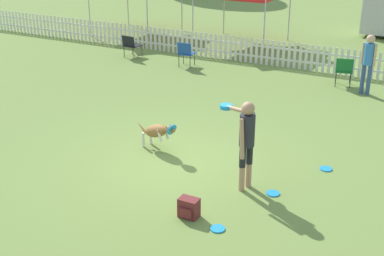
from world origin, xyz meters
The scene contains 12 objects.
ground_plane centered at (0.00, 0.00, 0.00)m, with size 240.00×240.00×0.00m, color olive.
handler_person centered at (1.61, -0.33, 1.07)m, with size 0.91×0.88×1.70m.
leaping_dog centered at (-0.67, 0.35, 0.44)m, with size 1.17×0.53×0.73m.
frisbee_near_handler centered at (2.79, 1.11, 0.01)m, with size 0.24×0.24×0.02m.
frisbee_near_dog centered at (2.19, -0.32, 0.01)m, with size 0.24×0.24×0.02m.
frisbee_midfield centered at (1.78, -1.84, 0.01)m, with size 0.24×0.24×0.02m.
backpack_on_grass centered at (1.19, -1.72, 0.17)m, with size 0.34×0.26×0.34m.
picket_fence centered at (0.00, 7.84, 0.43)m, with size 27.57×0.04×0.85m.
folding_chair_blue_left centered at (1.83, 6.70, 0.52)m, with size 0.59×0.60×0.86m.
folding_chair_center centered at (-5.48, 6.59, 0.46)m, with size 0.57×0.59×0.78m.
folding_chair_green_right centered at (-3.23, 6.41, 0.49)m, with size 0.51×0.53×0.83m.
spectator_standing centered at (2.54, 6.24, 1.03)m, with size 0.41×0.27×1.69m.
Camera 1 is at (4.84, -8.59, 4.83)m, focal length 50.00 mm.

